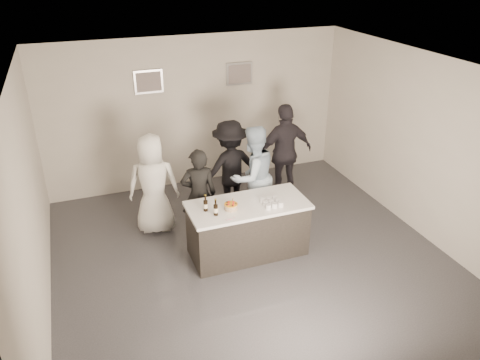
% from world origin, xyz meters
% --- Properties ---
extents(floor, '(6.00, 6.00, 0.00)m').
position_xyz_m(floor, '(0.00, 0.00, 0.00)').
color(floor, '#3D3D42').
rests_on(floor, ground).
extents(ceiling, '(6.00, 6.00, 0.00)m').
position_xyz_m(ceiling, '(0.00, 0.00, 3.00)').
color(ceiling, white).
extents(wall_back, '(6.00, 0.04, 3.00)m').
position_xyz_m(wall_back, '(0.00, 3.00, 1.50)').
color(wall_back, beige).
rests_on(wall_back, ground).
extents(wall_front, '(6.00, 0.04, 3.00)m').
position_xyz_m(wall_front, '(0.00, -3.00, 1.50)').
color(wall_front, beige).
rests_on(wall_front, ground).
extents(wall_left, '(0.04, 6.00, 3.00)m').
position_xyz_m(wall_left, '(-3.00, 0.00, 1.50)').
color(wall_left, beige).
rests_on(wall_left, ground).
extents(wall_right, '(0.04, 6.00, 3.00)m').
position_xyz_m(wall_right, '(3.00, 0.00, 1.50)').
color(wall_right, beige).
rests_on(wall_right, ground).
extents(picture_left, '(0.54, 0.04, 0.44)m').
position_xyz_m(picture_left, '(-0.90, 2.97, 2.20)').
color(picture_left, '#B2B2B7').
rests_on(picture_left, wall_back).
extents(picture_right, '(0.54, 0.04, 0.44)m').
position_xyz_m(picture_right, '(0.90, 2.97, 2.20)').
color(picture_right, '#B2B2B7').
rests_on(picture_right, wall_back).
extents(bar_counter, '(1.86, 0.86, 0.90)m').
position_xyz_m(bar_counter, '(0.00, 0.16, 0.45)').
color(bar_counter, white).
rests_on(bar_counter, ground).
extents(cake, '(0.20, 0.20, 0.08)m').
position_xyz_m(cake, '(-0.29, 0.09, 0.94)').
color(cake, orange).
rests_on(cake, bar_counter).
extents(beer_bottle_a, '(0.07, 0.07, 0.26)m').
position_xyz_m(beer_bottle_a, '(-0.66, 0.18, 1.03)').
color(beer_bottle_a, black).
rests_on(beer_bottle_a, bar_counter).
extents(beer_bottle_b, '(0.07, 0.07, 0.26)m').
position_xyz_m(beer_bottle_b, '(-0.56, 0.01, 1.03)').
color(beer_bottle_b, black).
rests_on(beer_bottle_b, bar_counter).
extents(tumbler_cluster, '(0.30, 0.30, 0.08)m').
position_xyz_m(tumbler_cluster, '(0.34, 0.01, 0.94)').
color(tumbler_cluster, orange).
rests_on(tumbler_cluster, bar_counter).
extents(candles, '(0.24, 0.08, 0.01)m').
position_xyz_m(candles, '(-0.36, -0.16, 0.90)').
color(candles, pink).
rests_on(candles, bar_counter).
extents(person_main_black, '(0.64, 0.47, 1.61)m').
position_xyz_m(person_main_black, '(-0.58, 0.87, 0.80)').
color(person_main_black, black).
rests_on(person_main_black, ground).
extents(person_main_blue, '(1.04, 0.91, 1.82)m').
position_xyz_m(person_main_blue, '(0.42, 1.01, 0.91)').
color(person_main_blue, '#A9C5DE').
rests_on(person_main_blue, ground).
extents(person_guest_left, '(0.95, 0.72, 1.75)m').
position_xyz_m(person_guest_left, '(-1.23, 1.37, 0.88)').
color(person_guest_left, white).
rests_on(person_guest_left, ground).
extents(person_guest_right, '(1.13, 0.51, 1.89)m').
position_xyz_m(person_guest_right, '(1.36, 1.70, 0.95)').
color(person_guest_right, '#28252C').
rests_on(person_guest_right, ground).
extents(person_guest_back, '(1.21, 0.79, 1.77)m').
position_xyz_m(person_guest_back, '(0.19, 1.54, 0.88)').
color(person_guest_back, black).
rests_on(person_guest_back, ground).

